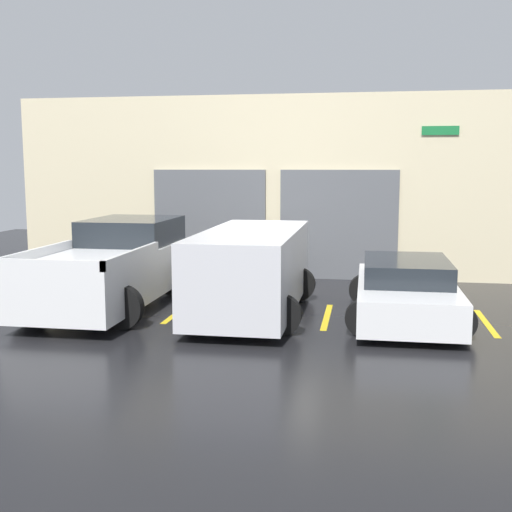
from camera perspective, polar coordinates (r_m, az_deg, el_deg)
ground_plane at (r=14.16m, az=0.58°, el=-3.94°), size 28.00×28.00×0.00m
shophouse_building at (r=17.12m, az=2.33°, el=6.06°), size 14.45×0.68×4.77m
pickup_truck at (r=13.75m, az=-12.57°, el=-0.92°), size 2.56×5.09×1.76m
sedan_white at (r=12.60m, az=13.17°, el=-3.05°), size 2.21×4.22×1.16m
sedan_side at (r=12.68m, az=-0.38°, el=-1.15°), size 2.29×4.82×1.68m
parking_stripe_far_left at (r=14.32m, az=-18.39°, el=-4.20°), size 0.12×2.20×0.01m
parking_stripe_left at (r=13.19m, az=-6.81°, el=-4.86°), size 0.12×2.20×0.01m
parking_stripe_centre at (r=12.69m, az=6.32°, el=-5.38°), size 0.12×2.20×0.01m
parking_stripe_right at (r=12.87m, az=19.79°, el=-5.61°), size 0.12×2.20×0.01m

